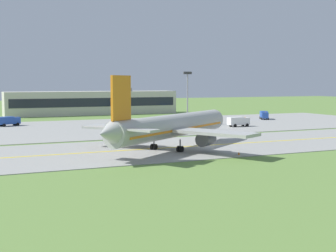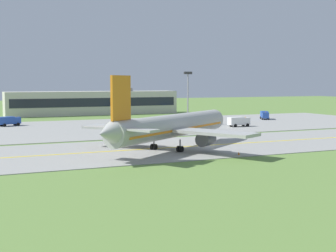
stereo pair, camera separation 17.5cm
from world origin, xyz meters
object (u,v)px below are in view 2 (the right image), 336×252
(service_truck_baggage, at_px, (204,119))
(service_truck_fuel, at_px, (9,121))
(apron_light_mast, at_px, (188,91))
(airplane_lead, at_px, (171,126))
(service_truck_catering, at_px, (239,121))
(service_truck_pushback, at_px, (265,115))

(service_truck_baggage, relative_size, service_truck_fuel, 0.96)
(service_truck_baggage, bearing_deg, apron_light_mast, -179.38)
(airplane_lead, bearing_deg, service_truck_baggage, 55.58)
(airplane_lead, distance_m, service_truck_baggage, 52.03)
(service_truck_catering, bearing_deg, service_truck_pushback, 40.36)
(service_truck_catering, relative_size, apron_light_mast, 0.41)
(airplane_lead, xyz_separation_m, service_truck_pushback, (54.93, 49.73, -2.60))
(airplane_lead, xyz_separation_m, service_truck_baggage, (29.37, 42.87, -2.60))
(service_truck_catering, bearing_deg, airplane_lead, -136.79)
(airplane_lead, xyz_separation_m, service_truck_catering, (33.90, 31.85, -2.60))
(service_truck_baggage, relative_size, service_truck_pushback, 0.97)
(service_truck_fuel, xyz_separation_m, service_truck_pushback, (76.56, -8.44, 0.00))
(service_truck_pushback, height_order, apron_light_mast, apron_light_mast)
(airplane_lead, bearing_deg, service_truck_fuel, 110.40)
(service_truck_pushback, bearing_deg, apron_light_mast, -167.28)
(apron_light_mast, bearing_deg, service_truck_baggage, 0.62)
(apron_light_mast, bearing_deg, service_truck_pushback, 12.72)
(service_truck_fuel, relative_size, service_truck_pushback, 1.01)
(service_truck_baggage, distance_m, service_truck_fuel, 53.25)
(service_truck_baggage, relative_size, apron_light_mast, 0.41)
(service_truck_fuel, bearing_deg, apron_light_mast, -18.48)
(service_truck_catering, relative_size, service_truck_pushback, 0.97)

